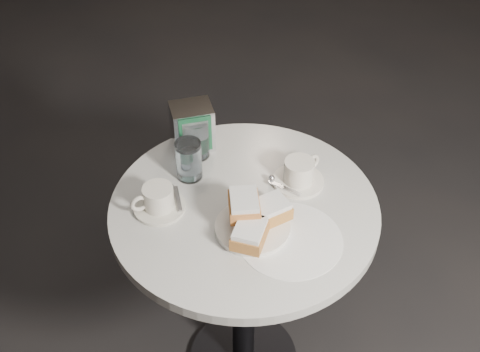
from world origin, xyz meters
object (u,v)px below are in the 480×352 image
water_glass_left (189,160)px  water_glass_right (196,139)px  cafe_table (244,255)px  beignet_plate (254,220)px  coffee_cup_right (299,173)px  coffee_cup_left (158,200)px  napkin_dispenser (192,127)px

water_glass_left → water_glass_right: 0.09m
cafe_table → beignet_plate: size_ratio=3.06×
cafe_table → water_glass_left: 0.31m
coffee_cup_right → water_glass_right: 0.30m
cafe_table → water_glass_left: size_ratio=6.58×
cafe_table → coffee_cup_right: (0.17, -0.01, 0.23)m
coffee_cup_left → water_glass_left: water_glass_left is taller
water_glass_left → water_glass_right: water_glass_right is taller
water_glass_left → napkin_dispenser: (0.07, 0.11, 0.01)m
cafe_table → coffee_cup_left: size_ratio=5.01×
coffee_cup_left → napkin_dispenser: size_ratio=1.08×
water_glass_right → coffee_cup_left: bearing=-144.8°
napkin_dispenser → coffee_cup_left: bearing=-120.7°
beignet_plate → water_glass_left: bearing=97.3°
coffee_cup_right → water_glass_left: (-0.23, 0.18, 0.02)m
beignet_plate → coffee_cup_left: size_ratio=1.64×
beignet_plate → cafe_table: bearing=71.8°
coffee_cup_left → water_glass_left: 0.15m
coffee_cup_right → water_glass_right: water_glass_right is taller
water_glass_left → cafe_table: bearing=-70.7°
napkin_dispenser → beignet_plate: bearing=-77.9°
coffee_cup_right → coffee_cup_left: bearing=153.1°
coffee_cup_right → napkin_dispenser: 0.33m
coffee_cup_left → water_glass_right: size_ratio=1.27×
water_glass_right → beignet_plate: bearing=-94.9°
coffee_cup_right → napkin_dispenser: napkin_dispenser is taller
cafe_table → beignet_plate: bearing=-108.2°
beignet_plate → napkin_dispenser: 0.37m
cafe_table → napkin_dispenser: 0.39m
coffee_cup_right → water_glass_left: size_ratio=1.40×
beignet_plate → water_glass_right: water_glass_right is taller
beignet_plate → water_glass_right: (0.03, 0.33, 0.02)m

